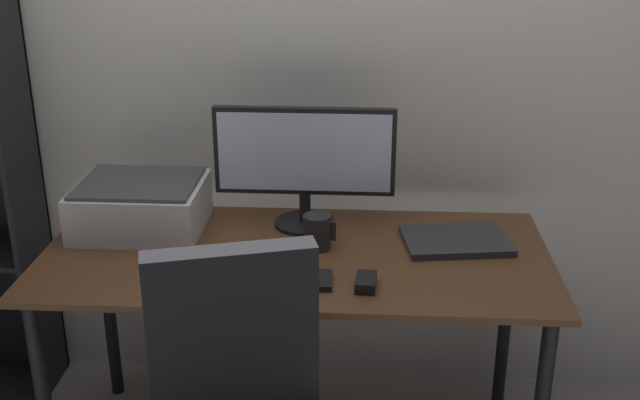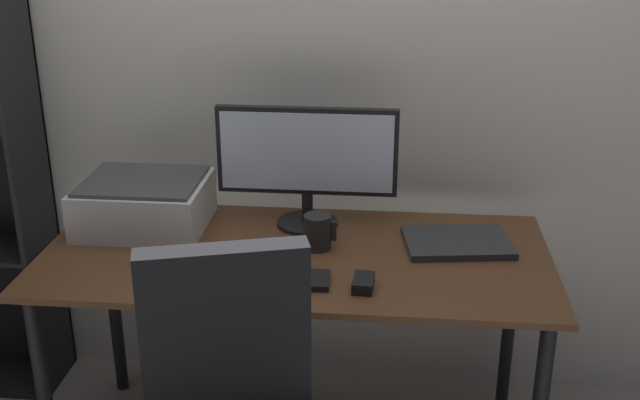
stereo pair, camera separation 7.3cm
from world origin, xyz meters
TOP-DOWN VIEW (x-y plane):
  - back_wall at (0.00, 0.53)m, footprint 6.40×0.10m
  - desk at (0.00, 0.00)m, footprint 1.54×0.71m
  - monitor at (0.01, 0.21)m, footprint 0.58×0.20m
  - keyboard at (-0.02, -0.20)m, footprint 0.29×0.12m
  - mouse at (0.22, -0.21)m, footprint 0.06×0.10m
  - coffee_mug at (0.06, 0.04)m, footprint 0.10×0.08m
  - laptop at (0.49, 0.10)m, footprint 0.35×0.27m
  - printer at (-0.51, 0.16)m, footprint 0.40×0.34m
  - paper_sheet at (-0.20, -0.24)m, footprint 0.27×0.33m

SIDE VIEW (x-z plane):
  - desk at x=0.00m, z-range 0.29..1.03m
  - paper_sheet at x=-0.20m, z-range 0.74..0.74m
  - keyboard at x=-0.02m, z-range 0.74..0.76m
  - laptop at x=0.49m, z-range 0.74..0.76m
  - mouse at x=0.22m, z-range 0.74..0.77m
  - coffee_mug at x=0.06m, z-range 0.74..0.85m
  - printer at x=-0.51m, z-range 0.74..0.90m
  - monitor at x=0.01m, z-range 0.77..1.17m
  - back_wall at x=0.00m, z-range 0.00..2.60m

